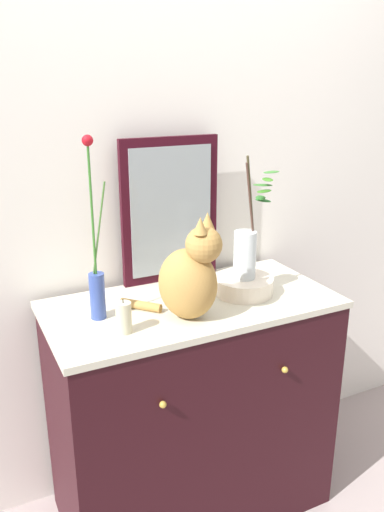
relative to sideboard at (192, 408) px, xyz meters
name	(u,v)px	position (x,y,z in m)	size (l,w,h in m)	color
ground_plane	(192,501)	(0.00, 0.00, -0.47)	(6.00, 6.00, 0.00)	#A1918F
wall_back	(155,191)	(0.00, 0.34, 0.83)	(4.40, 0.08, 2.60)	white
sideboard	(192,408)	(0.00, 0.00, 0.00)	(1.09, 0.56, 0.95)	black
mirror_leaning	(170,211)	(0.02, 0.25, 0.76)	(0.41, 0.03, 0.58)	black
cat_sitting	(190,276)	(-0.07, -0.12, 0.63)	(0.32, 0.34, 0.38)	#AE8141
vase_slim_green	(96,279)	(-0.35, 0.02, 0.62)	(0.08, 0.05, 0.63)	#334995
bowl_porcelain	(244,285)	(0.21, -0.02, 0.51)	(0.23, 0.23, 0.07)	silver
vase_glass_clear	(246,249)	(0.22, -0.02, 0.65)	(0.14, 0.17, 0.47)	silver
candle_pillar	(124,318)	(-0.31, -0.13, 0.53)	(0.05, 0.05, 0.12)	beige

